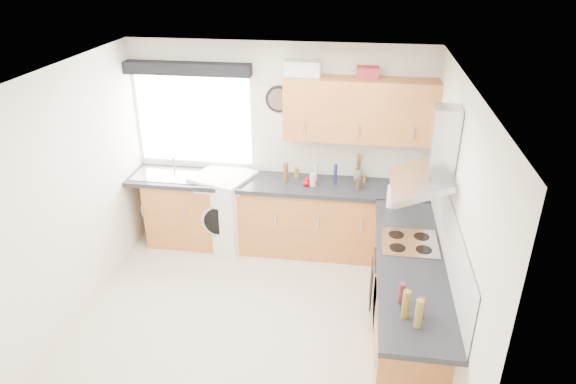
% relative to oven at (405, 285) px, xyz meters
% --- Properties ---
extents(ground_plane, '(3.60, 3.60, 0.00)m').
position_rel_oven_xyz_m(ground_plane, '(-1.50, -0.30, -0.42)').
color(ground_plane, beige).
extents(ceiling, '(3.60, 3.60, 0.02)m').
position_rel_oven_xyz_m(ceiling, '(-1.50, -0.30, 2.08)').
color(ceiling, white).
rests_on(ceiling, wall_back).
extents(wall_back, '(3.60, 0.02, 2.50)m').
position_rel_oven_xyz_m(wall_back, '(-1.50, 1.50, 0.82)').
color(wall_back, silver).
rests_on(wall_back, ground_plane).
extents(wall_front, '(3.60, 0.02, 2.50)m').
position_rel_oven_xyz_m(wall_front, '(-1.50, -2.10, 0.82)').
color(wall_front, silver).
rests_on(wall_front, ground_plane).
extents(wall_left, '(0.02, 3.60, 2.50)m').
position_rel_oven_xyz_m(wall_left, '(-3.30, -0.30, 0.82)').
color(wall_left, silver).
rests_on(wall_left, ground_plane).
extents(wall_right, '(0.02, 3.60, 2.50)m').
position_rel_oven_xyz_m(wall_right, '(0.30, -0.30, 0.82)').
color(wall_right, silver).
rests_on(wall_right, ground_plane).
extents(window, '(1.40, 0.02, 1.10)m').
position_rel_oven_xyz_m(window, '(-2.55, 1.49, 1.12)').
color(window, silver).
rests_on(window, wall_back).
extents(window_blind, '(1.50, 0.18, 0.14)m').
position_rel_oven_xyz_m(window_blind, '(-2.55, 1.40, 1.76)').
color(window_blind, black).
rests_on(window_blind, wall_back).
extents(splashback, '(0.01, 3.00, 0.54)m').
position_rel_oven_xyz_m(splashback, '(0.29, 0.00, 0.75)').
color(splashback, white).
rests_on(splashback, wall_right).
extents(base_cab_back, '(3.00, 0.58, 0.86)m').
position_rel_oven_xyz_m(base_cab_back, '(-1.60, 1.21, 0.01)').
color(base_cab_back, '#A05D2B').
rests_on(base_cab_back, ground_plane).
extents(base_cab_corner, '(0.60, 0.60, 0.86)m').
position_rel_oven_xyz_m(base_cab_corner, '(0.00, 1.20, 0.01)').
color(base_cab_corner, '#A05D2B').
rests_on(base_cab_corner, ground_plane).
extents(base_cab_right, '(0.58, 2.10, 0.86)m').
position_rel_oven_xyz_m(base_cab_right, '(0.01, -0.15, 0.01)').
color(base_cab_right, '#A05D2B').
rests_on(base_cab_right, ground_plane).
extents(worktop_back, '(3.60, 0.62, 0.05)m').
position_rel_oven_xyz_m(worktop_back, '(-1.50, 1.20, 0.46)').
color(worktop_back, black).
rests_on(worktop_back, base_cab_back).
extents(worktop_right, '(0.62, 2.42, 0.05)m').
position_rel_oven_xyz_m(worktop_right, '(0.00, -0.30, 0.46)').
color(worktop_right, black).
rests_on(worktop_right, base_cab_right).
extents(sink, '(0.84, 0.46, 0.10)m').
position_rel_oven_xyz_m(sink, '(-2.83, 1.20, 0.52)').
color(sink, '#ABAEB4').
rests_on(sink, worktop_back).
extents(oven, '(0.56, 0.58, 0.85)m').
position_rel_oven_xyz_m(oven, '(0.00, 0.00, 0.00)').
color(oven, black).
rests_on(oven, ground_plane).
extents(hob_plate, '(0.52, 0.52, 0.01)m').
position_rel_oven_xyz_m(hob_plate, '(0.00, 0.00, 0.49)').
color(hob_plate, '#ABAEB4').
rests_on(hob_plate, worktop_right).
extents(extractor_hood, '(0.52, 0.78, 0.66)m').
position_rel_oven_xyz_m(extractor_hood, '(0.10, -0.00, 1.34)').
color(extractor_hood, '#ABAEB4').
rests_on(extractor_hood, wall_right).
extents(upper_cabinets, '(1.70, 0.35, 0.70)m').
position_rel_oven_xyz_m(upper_cabinets, '(-0.55, 1.32, 1.38)').
color(upper_cabinets, '#A05D2B').
rests_on(upper_cabinets, wall_back).
extents(washing_machine, '(0.82, 0.80, 0.95)m').
position_rel_oven_xyz_m(washing_machine, '(-2.15, 1.22, 0.05)').
color(washing_machine, silver).
rests_on(washing_machine, ground_plane).
extents(wall_clock, '(0.32, 0.04, 0.32)m').
position_rel_oven_xyz_m(wall_clock, '(-1.49, 1.46, 1.42)').
color(wall_clock, black).
rests_on(wall_clock, wall_back).
extents(casserole, '(0.41, 0.31, 0.17)m').
position_rel_oven_xyz_m(casserole, '(-1.20, 1.42, 1.81)').
color(casserole, silver).
rests_on(casserole, upper_cabinets).
extents(storage_box, '(0.25, 0.21, 0.11)m').
position_rel_oven_xyz_m(storage_box, '(-0.49, 1.42, 1.78)').
color(storage_box, '#A82831').
rests_on(storage_box, upper_cabinets).
extents(utensil_pot, '(0.12, 0.12, 0.14)m').
position_rel_oven_xyz_m(utensil_pot, '(-0.52, 1.40, 0.55)').
color(utensil_pot, gray).
rests_on(utensil_pot, worktop_back).
extents(kitchen_roll, '(0.13, 0.13, 0.24)m').
position_rel_oven_xyz_m(kitchen_roll, '(-0.15, 0.75, 0.61)').
color(kitchen_roll, silver).
rests_on(kitchen_roll, worktop_right).
extents(tomato_cluster, '(0.20, 0.20, 0.07)m').
position_rel_oven_xyz_m(tomato_cluster, '(-1.09, 1.17, 0.52)').
color(tomato_cluster, '#A90108').
rests_on(tomato_cluster, worktop_back).
extents(jar_0, '(0.07, 0.07, 0.13)m').
position_rel_oven_xyz_m(jar_0, '(-0.52, 1.14, 0.55)').
color(jar_0, '#412E24').
rests_on(jar_0, worktop_back).
extents(jar_1, '(0.06, 0.06, 0.23)m').
position_rel_oven_xyz_m(jar_1, '(-1.38, 1.22, 0.60)').
color(jar_1, brown).
rests_on(jar_1, worktop_back).
extents(jar_2, '(0.08, 0.08, 0.15)m').
position_rel_oven_xyz_m(jar_2, '(-1.04, 1.15, 0.56)').
color(jar_2, '#BAAD9F').
rests_on(jar_2, worktop_back).
extents(jar_3, '(0.06, 0.06, 0.13)m').
position_rel_oven_xyz_m(jar_3, '(-1.26, 1.36, 0.55)').
color(jar_3, olive).
rests_on(jar_3, worktop_back).
extents(jar_4, '(0.04, 0.04, 0.24)m').
position_rel_oven_xyz_m(jar_4, '(-0.79, 1.25, 0.61)').
color(jar_4, '#1C1851').
rests_on(jar_4, worktop_back).
extents(jar_5, '(0.04, 0.04, 0.26)m').
position_rel_oven_xyz_m(jar_5, '(-1.02, 1.24, 0.61)').
color(jar_5, '#B1A597').
rests_on(jar_5, worktop_back).
extents(jar_6, '(0.05, 0.05, 0.09)m').
position_rel_oven_xyz_m(jar_6, '(-0.44, 1.34, 0.53)').
color(jar_6, brown).
rests_on(jar_6, worktop_back).
extents(bottle_0, '(0.06, 0.06, 0.24)m').
position_rel_oven_xyz_m(bottle_0, '(-0.02, -1.19, 0.60)').
color(bottle_0, olive).
rests_on(bottle_0, worktop_right).
extents(bottle_1, '(0.05, 0.05, 0.18)m').
position_rel_oven_xyz_m(bottle_1, '(-0.13, -0.93, 0.58)').
color(bottle_1, '#581F26').
rests_on(bottle_1, worktop_right).
extents(bottle_2, '(0.06, 0.06, 0.24)m').
position_rel_oven_xyz_m(bottle_2, '(-0.11, -1.10, 0.61)').
color(bottle_2, brown).
rests_on(bottle_2, worktop_right).
extents(bottle_3, '(0.05, 0.05, 0.17)m').
position_rel_oven_xyz_m(bottle_3, '(0.01, -1.07, 0.57)').
color(bottle_3, maroon).
rests_on(bottle_3, worktop_right).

